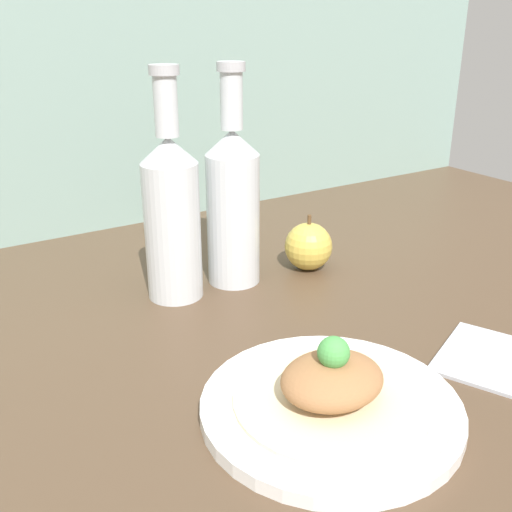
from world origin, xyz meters
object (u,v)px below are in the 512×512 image
object	(u,v)px
plated_food	(332,384)
apple	(308,246)
plate	(331,406)
cider_bottle_left	(170,213)
cider_bottle_right	(233,202)

from	to	relation	value
plated_food	apple	xyz separation A→B (cm)	(19.45, 29.49, 0.15)
plate	apple	xyz separation A→B (cm)	(19.45, 29.49, 2.65)
plated_food	cider_bottle_left	bearing A→B (deg)	92.58
plated_food	apple	distance (cm)	35.33
plated_food	cider_bottle_right	size ratio (longest dim) A/B	0.62
cider_bottle_left	cider_bottle_right	bearing A→B (deg)	0.00
apple	cider_bottle_left	bearing A→B (deg)	173.82
cider_bottle_left	apple	bearing A→B (deg)	-6.18
cider_bottle_left	cider_bottle_right	distance (cm)	9.37
cider_bottle_right	apple	world-z (taller)	cider_bottle_right
cider_bottle_left	cider_bottle_right	size ratio (longest dim) A/B	1.00
plate	cider_bottle_right	xyz separation A→B (cm)	(7.94, 31.75, 10.85)
cider_bottle_left	cider_bottle_right	xyz separation A→B (cm)	(9.37, 0.00, 0.00)
plated_food	cider_bottle_right	world-z (taller)	cider_bottle_right
cider_bottle_left	apple	xyz separation A→B (cm)	(20.88, -2.26, -8.20)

